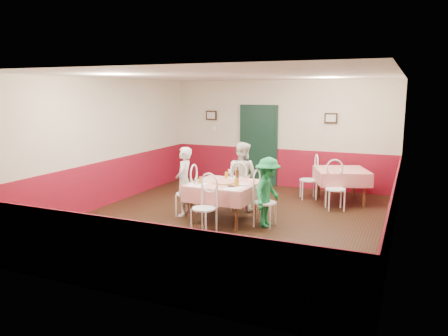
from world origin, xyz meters
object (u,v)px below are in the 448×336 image
at_px(chair_far, 241,189).
at_px(beer_bottle, 237,174).
at_px(chair_near, 204,209).
at_px(glass_a, 201,180).
at_px(chair_right, 265,203).
at_px(chair_second_a, 309,180).
at_px(chair_second_b, 336,189).
at_px(chair_left, 186,194).
at_px(second_table, 341,186).
at_px(diner_right, 268,192).
at_px(main_table, 224,202).
at_px(pizza, 224,183).
at_px(glass_c, 227,175).
at_px(wallet, 231,186).
at_px(glass_b, 237,183).
at_px(diner_left, 184,181).
at_px(diner_far, 242,176).

height_order(chair_far, beer_bottle, beer_bottle).
relative_size(chair_near, beer_bottle, 3.81).
bearing_deg(chair_near, glass_a, 132.01).
height_order(chair_right, chair_second_a, same).
bearing_deg(chair_second_b, chair_left, -170.47).
height_order(second_table, chair_second_a, chair_second_a).
bearing_deg(chair_second_a, diner_right, -26.92).
xyz_separation_m(main_table, pizza, (0.02, -0.06, 0.40)).
xyz_separation_m(chair_near, glass_c, (-0.10, 1.25, 0.38)).
bearing_deg(chair_near, glass_c, 105.46).
xyz_separation_m(chair_second_b, wallet, (-1.60, -1.96, 0.32)).
relative_size(chair_second_b, glass_b, 5.92).
xyz_separation_m(main_table, chair_far, (0.02, 0.85, 0.08)).
xyz_separation_m(glass_a, glass_b, (0.74, 0.03, 0.01)).
distance_m(chair_left, diner_left, 0.26).
height_order(diner_left, diner_far, diner_far).
height_order(pizza, wallet, pizza).
distance_m(wallet, diner_left, 1.21).
relative_size(chair_second_b, glass_c, 6.71).
xyz_separation_m(chair_second_a, glass_b, (-0.77, -2.65, 0.39)).
bearing_deg(pizza, glass_a, -154.07).
distance_m(chair_left, pizza, 0.93).
bearing_deg(chair_right, chair_second_b, -29.79).
bearing_deg(diner_left, diner_right, 76.49).
height_order(chair_second_a, chair_second_b, same).
height_order(chair_right, wallet, chair_right).
relative_size(beer_bottle, diner_left, 0.17).
bearing_deg(diner_left, chair_right, 76.49).
bearing_deg(chair_second_a, chair_second_b, 23.34).
bearing_deg(chair_left, chair_right, 81.95).
relative_size(second_table, chair_right, 1.24).
height_order(chair_second_b, glass_a, chair_second_b).
distance_m(chair_second_b, glass_b, 2.46).
height_order(main_table, diner_far, diner_far).
bearing_deg(pizza, glass_b, -26.33).
bearing_deg(chair_second_b, chair_right, -142.84).
bearing_deg(wallet, diner_far, 103.31).
bearing_deg(wallet, chair_second_a, 74.00).
distance_m(chair_left, glass_a, 0.66).
bearing_deg(chair_left, glass_b, 71.85).
height_order(chair_far, diner_far, diner_far).
distance_m(chair_far, beer_bottle, 0.65).
bearing_deg(beer_bottle, second_table, 49.57).
bearing_deg(glass_b, diner_far, 106.47).
relative_size(main_table, pizza, 3.07).
relative_size(chair_near, chair_second_a, 1.00).
relative_size(pizza, wallet, 3.62).
xyz_separation_m(chair_left, wallet, (1.12, -0.31, 0.32)).
bearing_deg(chair_near, chair_second_a, 81.78).
xyz_separation_m(chair_right, diner_left, (-1.75, 0.05, 0.25)).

